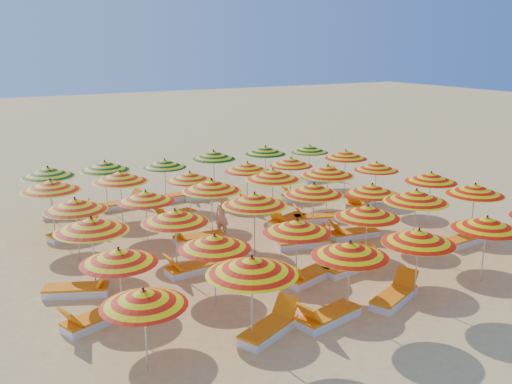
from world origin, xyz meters
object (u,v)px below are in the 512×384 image
Objects in this scene: lounger_12 at (287,220)px; umbrella_31 at (105,166)px; umbrella_2 at (350,249)px; lounger_9 at (304,242)px; umbrella_22 at (328,171)px; lounger_2 at (395,296)px; umbrella_23 at (376,166)px; lounger_0 at (270,328)px; umbrella_20 at (212,185)px; lounger_3 at (96,319)px; lounger_20 at (121,204)px; lounger_6 at (463,240)px; umbrella_10 at (416,196)px; lounger_5 at (350,266)px; lounger_10 at (353,233)px; lounger_15 at (74,233)px; lounger_23 at (318,178)px; umbrella_30 at (48,172)px; lounger_16 at (175,216)px; umbrella_35 at (310,149)px; umbrella_1 at (252,266)px; umbrella_11 at (475,189)px; umbrella_14 at (255,199)px; lounger_19 at (68,214)px; beachgoer_a at (222,216)px; umbrella_18 at (75,205)px; umbrella_27 at (247,167)px; lounger_8 at (193,268)px; umbrella_8 at (297,226)px; lounger_17 at (260,205)px; umbrella_17 at (431,177)px; umbrella_26 at (190,176)px; lounger_4 at (309,276)px; umbrella_0 at (144,298)px; lounger_21 at (178,196)px; umbrella_21 at (273,174)px; lounger_14 at (361,203)px; umbrella_19 at (146,196)px; umbrella_29 at (346,155)px; lounger_13 at (316,218)px; umbrella_6 at (119,256)px; umbrella_12 at (91,224)px; lounger_11 at (198,238)px; umbrella_3 at (419,237)px; umbrella_24 at (51,185)px; umbrella_7 at (214,242)px; umbrella_25 at (120,177)px; umbrella_34 at (265,150)px; umbrella_13 at (175,216)px; lounger_18 at (301,196)px; umbrella_15 at (314,189)px; umbrella_4 at (487,223)px.

umbrella_31 is at bearing -62.86° from lounger_12.
lounger_9 is at bearing 68.39° from umbrella_2.
lounger_2 is at bearing -112.16° from umbrella_22.
umbrella_23 is 11.73m from lounger_0.
umbrella_2 is 0.80× the size of umbrella_20.
lounger_3 is 10.13m from lounger_20.
umbrella_10 is at bearing 169.32° from lounger_6.
lounger_10 is at bearing 42.02° from lounger_5.
lounger_23 is at bearing -5.70° from lounger_15.
umbrella_30 is 1.20× the size of lounger_16.
umbrella_35 is at bearing 34.22° from umbrella_20.
umbrella_35 is at bearing 50.84° from umbrella_1.
umbrella_11 is 5.25m from umbrella_22.
umbrella_14 reaches higher than lounger_0.
beachgoer_a is (4.21, -4.90, 0.57)m from lounger_19.
umbrella_14 is 8.67m from umbrella_30.
lounger_19 is at bearing 82.34° from umbrella_18.
lounger_20 is at bearing 148.29° from umbrella_27.
lounger_8 is 5.29m from lounger_16.
lounger_17 is (2.91, 7.15, -1.59)m from umbrella_8.
umbrella_20 is at bearing 162.15° from umbrella_17.
umbrella_26 reaches higher than lounger_4.
umbrella_35 reaches higher than lounger_15.
umbrella_0 is 1.22× the size of lounger_21.
lounger_9 is (-5.23, -7.31, -1.49)m from umbrella_35.
umbrella_21 reaches higher than lounger_14.
umbrella_19 is 6.06m from lounger_21.
umbrella_14 is at bearing -146.58° from umbrella_29.
lounger_13 is at bearing 59.31° from lounger_5.
umbrella_6 is 1.10× the size of lounger_23.
umbrella_18 is at bearing 87.86° from umbrella_12.
lounger_11 is (-0.85, -2.57, -1.52)m from umbrella_26.
umbrella_3 is 5.20m from umbrella_14.
umbrella_24 reaches higher than lounger_15.
umbrella_1 is 1.21× the size of lounger_6.
umbrella_19 is 3.31m from lounger_15.
umbrella_7 is 1.24× the size of lounger_6.
umbrella_25 reaches higher than beachgoer_a.
umbrella_6 is 6.96m from lounger_5.
umbrella_0 is 0.93× the size of umbrella_34.
umbrella_13 is 9.38m from lounger_18.
umbrella_25 reaches higher than lounger_15.
umbrella_18 is (-7.25, 2.16, -0.05)m from umbrella_15.
umbrella_31 reaches higher than umbrella_0.
umbrella_2 is 0.93× the size of umbrella_3.
beachgoer_a reaches higher than lounger_9.
lounger_14 is at bearing -177.82° from lounger_3.
lounger_20 is (-2.10, 12.14, -1.61)m from umbrella_2.
umbrella_15 is at bearing -137.04° from umbrella_29.
umbrella_4 is at bearing 132.75° from lounger_4.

